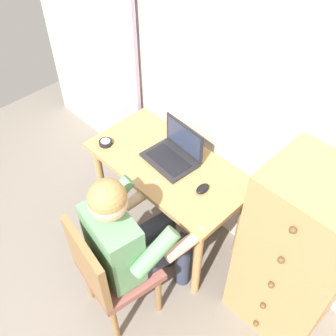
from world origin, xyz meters
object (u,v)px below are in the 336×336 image
object	(u,v)px
chair	(109,270)
dresser	(296,257)
person_seated	(133,237)
laptop	(175,152)
desk	(168,176)
computer_mouse	(203,189)
desk_clock	(106,143)

from	to	relation	value
chair	dresser	bearing A→B (deg)	45.80
person_seated	laptop	world-z (taller)	person_seated
desk	computer_mouse	size ratio (longest dim) A/B	10.96
desk	person_seated	size ratio (longest dim) A/B	0.91
desk	laptop	bearing A→B (deg)	94.25
desk_clock	laptop	bearing A→B (deg)	29.51
laptop	desk	bearing A→B (deg)	-85.75
laptop	person_seated	bearing A→B (deg)	-67.52
person_seated	laptop	distance (m)	0.63
chair	desk_clock	xyz separation A→B (m)	(-0.64, 0.52, 0.26)
chair	desk_clock	bearing A→B (deg)	140.82
desk_clock	dresser	bearing A→B (deg)	10.11
dresser	person_seated	world-z (taller)	dresser
desk	laptop	size ratio (longest dim) A/B	3.07
person_seated	computer_mouse	world-z (taller)	person_seated
desk_clock	computer_mouse	bearing A→B (deg)	12.13
desk	desk_clock	distance (m)	0.48
desk	computer_mouse	world-z (taller)	computer_mouse
chair	person_seated	world-z (taller)	person_seated
computer_mouse	laptop	bearing A→B (deg)	163.02
laptop	computer_mouse	distance (m)	0.33
computer_mouse	desk_clock	distance (m)	0.76
dresser	chair	world-z (taller)	dresser
person_seated	laptop	size ratio (longest dim) A/B	3.37
dresser	person_seated	xyz separation A→B (m)	(-0.72, -0.58, 0.05)
chair	person_seated	size ratio (longest dim) A/B	0.74
desk	laptop	world-z (taller)	laptop
computer_mouse	dresser	bearing A→B (deg)	4.84
person_seated	desk	bearing A→B (deg)	114.51
dresser	desk_clock	size ratio (longest dim) A/B	13.93
dresser	laptop	size ratio (longest dim) A/B	3.51
desk	laptop	distance (m)	0.19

